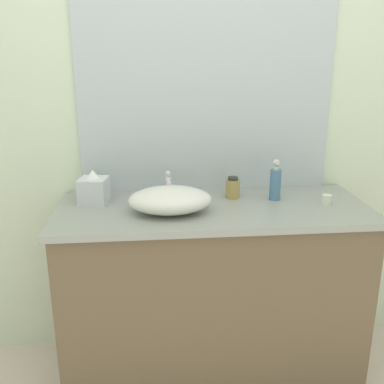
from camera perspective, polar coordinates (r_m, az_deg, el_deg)
bathroom_wall_rear at (r=2.27m, az=0.04°, el=10.29°), size 6.00×0.06×2.60m
vanity_counter at (r=2.23m, az=2.62°, el=-12.89°), size 1.46×0.58×0.91m
wall_mirror_panel at (r=2.22m, az=1.88°, el=13.10°), size 1.27×0.01×1.02m
sink_basin at (r=1.95m, az=-2.87°, el=-1.03°), size 0.37×0.26×0.12m
faucet at (r=2.08m, az=-3.08°, el=0.94°), size 0.03×0.14×0.15m
soap_dispenser at (r=2.15m, az=10.76°, el=1.19°), size 0.05×0.05×0.20m
lotion_bottle at (r=2.17m, az=5.30°, el=0.53°), size 0.07×0.07×0.10m
tissue_box at (r=2.13m, az=-12.63°, el=0.40°), size 0.15×0.15×0.16m
candle_jar at (r=2.17m, az=17.07°, el=-0.91°), size 0.05×0.05×0.05m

